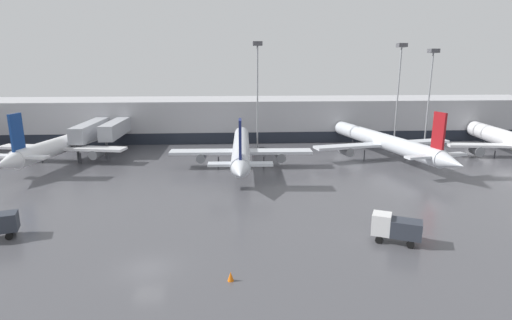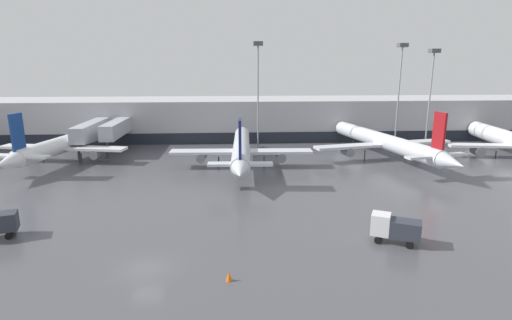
% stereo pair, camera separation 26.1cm
% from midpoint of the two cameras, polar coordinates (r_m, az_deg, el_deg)
% --- Properties ---
extents(ground_plane, '(320.00, 320.00, 0.00)m').
position_cam_midpoint_polar(ground_plane, '(36.16, -15.44, -14.73)').
color(ground_plane, '#4C4C51').
extents(terminal_building, '(160.00, 31.85, 9.00)m').
position_cam_midpoint_polar(terminal_building, '(94.07, -8.35, 5.89)').
color(terminal_building, '#B2B2B7').
rests_on(terminal_building, ground_plane).
extents(parked_jet_0, '(22.79, 31.46, 9.83)m').
position_cam_midpoint_polar(parked_jet_0, '(77.25, -26.13, 1.92)').
color(parked_jet_0, white).
rests_on(parked_jet_0, ground_plane).
extents(parked_jet_3, '(23.57, 34.21, 9.64)m').
position_cam_midpoint_polar(parked_jet_3, '(66.03, -2.26, 1.59)').
color(parked_jet_3, silver).
rests_on(parked_jet_3, ground_plane).
extents(parked_jet_4, '(26.48, 37.98, 10.03)m').
position_cam_midpoint_polar(parked_jet_4, '(75.58, 17.69, 2.54)').
color(parked_jet_4, silver).
rests_on(parked_jet_4, ground_plane).
extents(service_truck_0, '(4.90, 3.58, 2.77)m').
position_cam_midpoint_polar(service_truck_0, '(41.08, 19.15, -9.04)').
color(service_truck_0, '#2D333D').
rests_on(service_truck_0, ground_plane).
extents(traffic_cone_1, '(0.50, 0.50, 0.80)m').
position_cam_midpoint_polar(traffic_cone_1, '(33.13, -3.87, -16.24)').
color(traffic_cone_1, orange).
rests_on(traffic_cone_1, ground_plane).
extents(apron_light_mast_1, '(1.80, 1.80, 20.98)m').
position_cam_midpoint_polar(apron_light_mast_1, '(90.27, 19.81, 12.43)').
color(apron_light_mast_1, gray).
rests_on(apron_light_mast_1, ground_plane).
extents(apron_light_mast_5, '(1.80, 1.80, 21.04)m').
position_cam_midpoint_polar(apron_light_mast_5, '(79.79, 0.11, 13.19)').
color(apron_light_mast_5, gray).
rests_on(apron_light_mast_5, ground_plane).
extents(apron_light_mast_6, '(1.80, 1.80, 19.75)m').
position_cam_midpoint_polar(apron_light_mast_6, '(88.95, 23.71, 11.55)').
color(apron_light_mast_6, gray).
rests_on(apron_light_mast_6, ground_plane).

